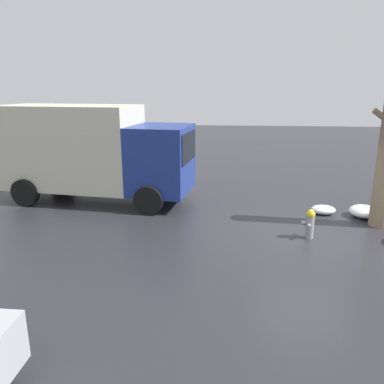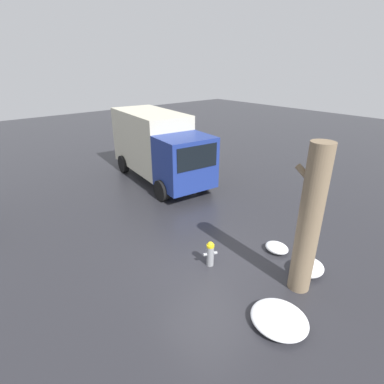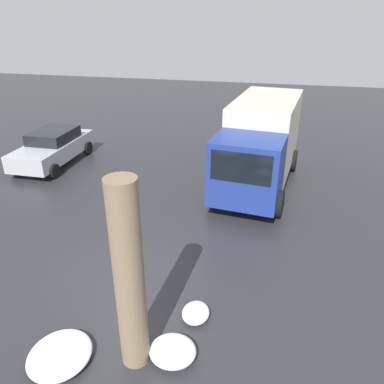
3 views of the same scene
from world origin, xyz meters
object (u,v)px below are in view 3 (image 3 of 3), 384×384
fire_hydrant (123,267)px  tree_trunk (129,279)px  parked_car (53,147)px  delivery_truck (261,142)px

fire_hydrant → tree_trunk: tree_trunk is taller
fire_hydrant → parked_car: 9.25m
fire_hydrant → tree_trunk: (-2.15, -1.13, 1.54)m
tree_trunk → parked_car: size_ratio=0.89×
tree_trunk → fire_hydrant: bearing=27.8°
fire_hydrant → tree_trunk: 2.87m
delivery_truck → tree_trunk: bearing=85.8°
fire_hydrant → delivery_truck: size_ratio=0.12×
delivery_truck → parked_car: (0.21, 8.99, -0.96)m
tree_trunk → parked_car: tree_trunk is taller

